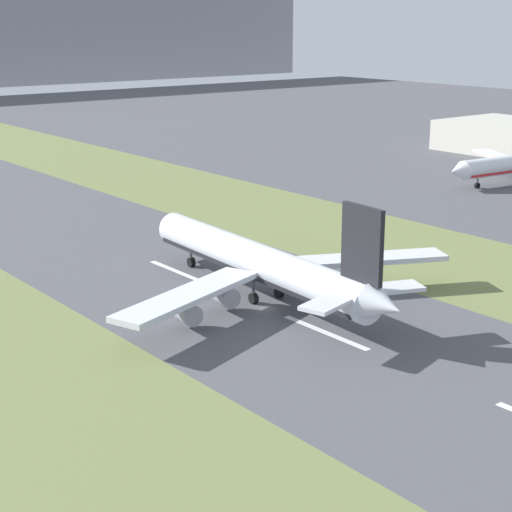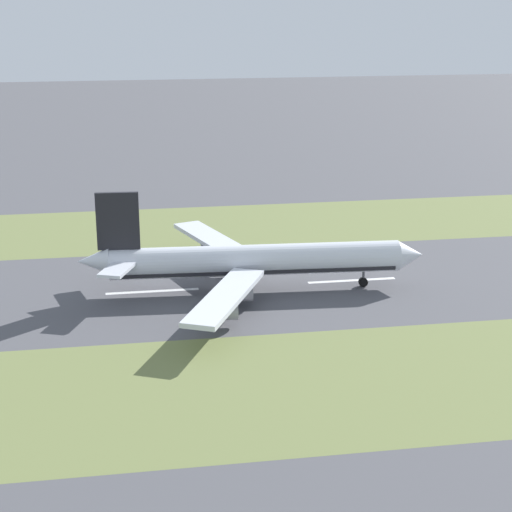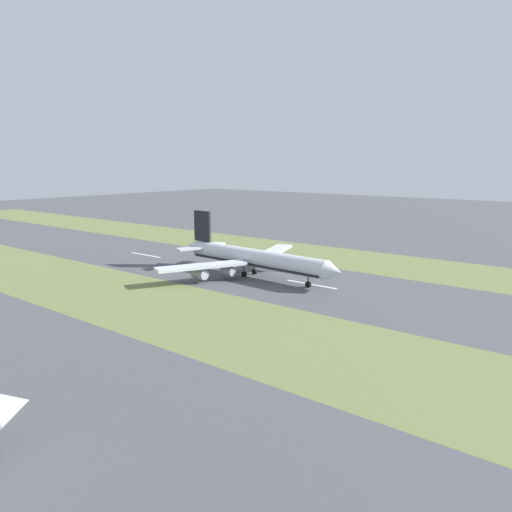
# 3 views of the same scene
# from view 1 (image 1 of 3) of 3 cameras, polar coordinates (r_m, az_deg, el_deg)

# --- Properties ---
(ground_plane) EXTENTS (800.00, 800.00, 0.00)m
(ground_plane) POSITION_cam_1_polar(r_m,az_deg,el_deg) (138.49, 0.66, -3.48)
(ground_plane) COLOR #4C4C51
(grass_median_east) EXTENTS (40.00, 600.00, 0.01)m
(grass_median_east) POSITION_cam_1_polar(r_m,az_deg,el_deg) (169.14, 12.61, -0.31)
(grass_median_east) COLOR olive
(grass_median_east) RESTS_ON ground
(centreline_dash_mid) EXTENTS (1.20, 18.00, 0.01)m
(centreline_dash_mid) POSITION_cam_1_polar(r_m,az_deg,el_deg) (128.46, 4.63, -5.09)
(centreline_dash_mid) COLOR silver
(centreline_dash_mid) RESTS_ON ground
(centreline_dash_far) EXTENTS (1.20, 18.00, 0.01)m
(centreline_dash_far) POSITION_cam_1_polar(r_m,az_deg,el_deg) (158.48, -5.22, -1.06)
(centreline_dash_far) COLOR silver
(centreline_dash_far) RESTS_ON ground
(airplane_main_jet) EXTENTS (64.03, 67.20, 20.20)m
(airplane_main_jet) POSITION_cam_1_polar(r_m,az_deg,el_deg) (141.10, 0.44, -0.55)
(airplane_main_jet) COLOR silver
(airplane_main_jet) RESTS_ON ground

